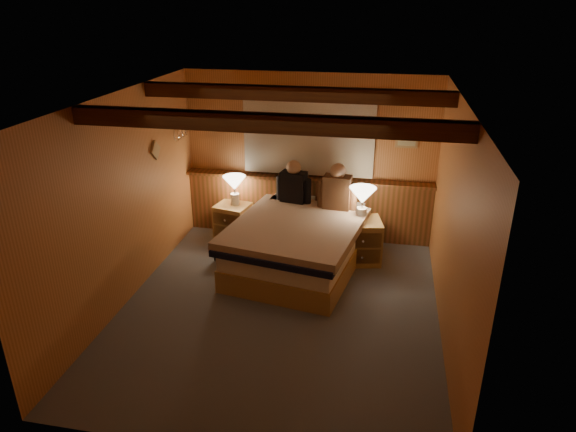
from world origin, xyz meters
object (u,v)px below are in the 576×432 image
(bed, at_px, (298,244))
(nightstand_right, at_px, (360,241))
(lamp_left, at_px, (234,185))
(nightstand_left, at_px, (233,221))
(person_right, at_px, (337,190))
(duffel_bag, at_px, (233,251))
(lamp_right, at_px, (362,198))
(person_left, at_px, (294,185))

(bed, xyz_separation_m, nightstand_right, (0.78, 0.37, -0.05))
(lamp_left, bearing_deg, nightstand_left, -134.17)
(bed, distance_m, lamp_left, 1.43)
(person_right, bearing_deg, lamp_left, 176.44)
(bed, xyz_separation_m, duffel_bag, (-0.92, 0.05, -0.21))
(nightstand_left, bearing_deg, person_right, 4.35)
(nightstand_right, xyz_separation_m, lamp_right, (0.00, 0.02, 0.62))
(person_left, distance_m, person_right, 0.64)
(duffel_bag, bearing_deg, person_left, 56.38)
(nightstand_left, xyz_separation_m, person_right, (1.55, -0.21, 0.68))
(bed, distance_m, nightstand_left, 1.36)
(lamp_right, distance_m, person_right, 0.39)
(lamp_right, relative_size, duffel_bag, 0.93)
(lamp_left, xyz_separation_m, person_left, (0.89, -0.11, 0.10))
(bed, height_order, nightstand_left, bed)
(lamp_left, height_order, person_right, person_right)
(bed, height_order, person_right, person_right)
(lamp_right, xyz_separation_m, duffel_bag, (-1.70, -0.33, -0.78))
(person_left, bearing_deg, person_right, -2.07)
(nightstand_left, height_order, nightstand_right, nightstand_right)
(nightstand_right, height_order, duffel_bag, nightstand_right)
(lamp_left, height_order, lamp_right, lamp_right)
(bed, xyz_separation_m, person_right, (0.43, 0.56, 0.58))
(person_left, height_order, person_right, person_right)
(lamp_left, xyz_separation_m, duffel_bag, (0.17, -0.75, -0.68))
(nightstand_right, height_order, person_left, person_left)
(nightstand_left, bearing_deg, person_left, 7.40)
(nightstand_left, relative_size, person_left, 0.87)
(bed, distance_m, person_right, 0.92)
(lamp_left, distance_m, person_right, 1.54)
(person_right, bearing_deg, person_left, 173.52)
(nightstand_right, distance_m, duffel_bag, 1.73)
(bed, distance_m, lamp_right, 1.04)
(bed, xyz_separation_m, lamp_left, (-1.08, 0.81, 0.47))
(nightstand_left, height_order, duffel_bag, nightstand_left)
(person_right, bearing_deg, nightstand_right, -23.08)
(nightstand_right, bearing_deg, person_right, 139.28)
(person_right, height_order, duffel_bag, person_right)
(lamp_left, height_order, duffel_bag, lamp_left)
(bed, bearing_deg, person_right, 62.36)
(nightstand_left, xyz_separation_m, lamp_left, (0.04, 0.04, 0.56))
(person_right, relative_size, duffel_bag, 1.33)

